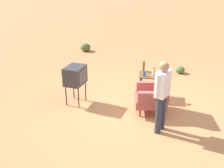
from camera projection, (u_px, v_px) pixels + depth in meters
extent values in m
plane|color=#C17A4C|center=(146.00, 109.00, 7.40)|extent=(60.00, 60.00, 0.00)
cylinder|color=brown|center=(139.00, 103.00, 7.49)|extent=(0.05, 0.05, 0.22)
cylinder|color=brown|center=(140.00, 112.00, 7.00)|extent=(0.05, 0.05, 0.22)
cylinder|color=brown|center=(159.00, 103.00, 7.47)|extent=(0.05, 0.05, 0.22)
cylinder|color=brown|center=(162.00, 113.00, 6.98)|extent=(0.05, 0.05, 0.22)
cube|color=#9E4C47|center=(150.00, 100.00, 7.16)|extent=(0.85, 0.85, 0.20)
cube|color=#9E4C47|center=(164.00, 85.00, 6.98)|extent=(0.77, 0.25, 0.64)
cube|color=#9E4C47|center=(150.00, 87.00, 7.36)|extent=(0.23, 0.70, 0.26)
cube|color=#9E4C47|center=(152.00, 97.00, 6.77)|extent=(0.23, 0.70, 0.26)
cylinder|color=black|center=(141.00, 82.00, 8.23)|extent=(0.04, 0.04, 0.63)
cylinder|color=black|center=(140.00, 89.00, 7.82)|extent=(0.04, 0.04, 0.63)
cylinder|color=black|center=(157.00, 83.00, 8.16)|extent=(0.04, 0.04, 0.63)
cylinder|color=black|center=(157.00, 90.00, 7.75)|extent=(0.04, 0.04, 0.63)
cube|color=brown|center=(149.00, 75.00, 7.86)|extent=(0.56, 0.56, 0.03)
cylinder|color=black|center=(79.00, 98.00, 7.39)|extent=(0.03, 0.03, 0.55)
cylinder|color=black|center=(86.00, 91.00, 7.77)|extent=(0.03, 0.03, 0.55)
cylinder|color=black|center=(66.00, 96.00, 7.50)|extent=(0.03, 0.03, 0.55)
cylinder|color=black|center=(74.00, 89.00, 7.88)|extent=(0.03, 0.03, 0.55)
cube|color=#333338|center=(75.00, 75.00, 7.44)|extent=(0.67, 0.54, 0.48)
cube|color=#383D3F|center=(83.00, 76.00, 7.37)|extent=(0.42, 0.09, 0.34)
cylinder|color=#2D3347|center=(162.00, 112.00, 6.36)|extent=(0.14, 0.14, 0.86)
cylinder|color=#2D3347|center=(158.00, 115.00, 6.20)|extent=(0.14, 0.14, 0.86)
cube|color=silver|center=(163.00, 84.00, 6.00)|extent=(0.42, 0.35, 0.56)
cylinder|color=silver|center=(168.00, 79.00, 6.17)|extent=(0.09, 0.09, 0.50)
cylinder|color=silver|center=(158.00, 86.00, 5.81)|extent=(0.09, 0.09, 0.50)
sphere|color=#A37556|center=(164.00, 67.00, 5.85)|extent=(0.22, 0.22, 0.22)
cylinder|color=blue|center=(144.00, 74.00, 7.72)|extent=(0.07, 0.07, 0.12)
cylinder|color=brown|center=(144.00, 66.00, 8.04)|extent=(0.07, 0.07, 0.30)
cylinder|color=silver|center=(154.00, 72.00, 7.76)|extent=(0.09, 0.09, 0.18)
sphere|color=yellow|center=(154.00, 67.00, 7.70)|extent=(0.07, 0.07, 0.07)
sphere|color=#E04C66|center=(154.00, 67.00, 7.74)|extent=(0.07, 0.07, 0.07)
sphere|color=orange|center=(153.00, 68.00, 7.67)|extent=(0.07, 0.07, 0.07)
ellipsoid|color=#516B38|center=(180.00, 70.00, 9.78)|extent=(0.32, 0.32, 0.24)
ellipsoid|color=#475B33|center=(85.00, 47.00, 12.23)|extent=(0.43, 0.43, 0.33)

